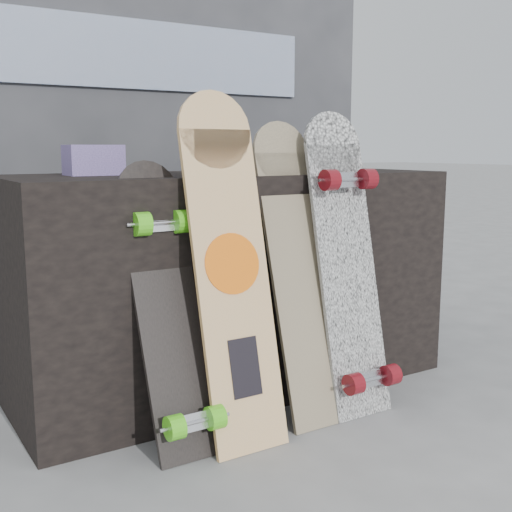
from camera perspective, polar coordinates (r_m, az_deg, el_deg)
ground at (r=2.13m, az=4.87°, el=-15.19°), size 60.00×60.00×0.00m
vendor_table at (r=2.40m, az=-2.20°, el=-2.21°), size 1.60×0.60×0.80m
booth at (r=3.12m, az=-10.31°, el=13.31°), size 2.40×0.22×2.20m
merch_box_purple at (r=2.22m, az=-14.25°, el=8.27°), size 0.18×0.12×0.10m
merch_box_small at (r=2.61m, az=6.20°, el=8.86°), size 0.14×0.14×0.12m
merch_box_flat at (r=2.38m, az=-1.83°, el=8.13°), size 0.22×0.10×0.06m
longboard_geisha at (r=1.92m, az=-2.30°, el=-0.24°), size 0.24×0.27×1.07m
longboard_celtic at (r=2.11m, az=3.74°, el=-0.51°), size 0.22×0.29×0.98m
longboard_cascadia at (r=2.18m, az=8.22°, el=-0.24°), size 0.23×0.30×1.02m
skateboard_dark at (r=1.91m, az=-7.75°, el=-4.19°), size 0.20×0.37×0.86m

